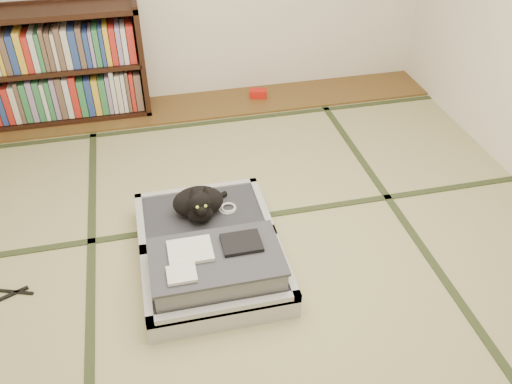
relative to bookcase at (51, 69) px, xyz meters
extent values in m
plane|color=tan|center=(1.26, -2.07, -0.45)|extent=(4.50, 4.50, 0.00)
cube|color=brown|center=(1.26, -0.07, -0.44)|extent=(4.00, 0.50, 0.02)
cube|color=#B7160E|center=(1.72, -0.04, -0.40)|extent=(0.17, 0.12, 0.07)
cube|color=#2D381E|center=(0.26, -2.07, -0.45)|extent=(0.05, 4.50, 0.01)
cube|color=#2D381E|center=(2.26, -2.07, -0.45)|extent=(0.05, 4.50, 0.01)
cube|color=#2D381E|center=(1.26, -1.67, -0.45)|extent=(4.00, 0.05, 0.01)
cube|color=#2D381E|center=(1.26, -0.37, -0.45)|extent=(4.00, 0.05, 0.01)
cube|color=black|center=(0.73, 0.00, 0.02)|extent=(0.04, 0.34, 0.97)
cube|color=black|center=(0.00, 0.00, -0.42)|extent=(1.51, 0.34, 0.04)
cube|color=black|center=(0.00, 0.00, 0.46)|extent=(1.51, 0.34, 0.04)
cube|color=black|center=(0.00, 0.00, 0.02)|extent=(1.44, 0.34, 0.03)
cube|color=black|center=(0.00, 0.16, 0.02)|extent=(1.51, 0.02, 0.97)
cube|color=gray|center=(0.00, -0.02, -0.20)|extent=(1.35, 0.24, 0.41)
cube|color=gray|center=(0.00, -0.02, 0.21)|extent=(1.35, 0.24, 0.37)
cube|color=#B3B2B7|center=(0.96, -2.27, -0.38)|extent=(0.81, 0.54, 0.14)
cube|color=#2B2A31|center=(0.96, -2.27, -0.34)|extent=(0.72, 0.45, 0.11)
cube|color=#B3B2B7|center=(0.96, -2.52, -0.31)|extent=(0.81, 0.04, 0.05)
cube|color=#B3B2B7|center=(0.96, -2.02, -0.31)|extent=(0.81, 0.04, 0.05)
cube|color=#B3B2B7|center=(0.58, -2.27, -0.31)|extent=(0.04, 0.54, 0.05)
cube|color=#B3B2B7|center=(1.34, -2.27, -0.31)|extent=(0.04, 0.54, 0.05)
cube|color=#B3B2B7|center=(0.96, -1.73, -0.38)|extent=(0.81, 0.54, 0.14)
cube|color=#2B2A31|center=(0.96, -1.73, -0.34)|extent=(0.72, 0.45, 0.11)
cube|color=#B3B2B7|center=(0.96, -1.98, -0.31)|extent=(0.81, 0.04, 0.05)
cube|color=#B3B2B7|center=(0.96, -1.48, -0.31)|extent=(0.81, 0.04, 0.05)
cube|color=#B3B2B7|center=(0.58, -1.73, -0.31)|extent=(0.04, 0.54, 0.05)
cube|color=#B3B2B7|center=(1.34, -1.73, -0.31)|extent=(0.04, 0.54, 0.05)
cylinder|color=black|center=(0.96, -2.00, -0.30)|extent=(0.73, 0.03, 0.03)
cube|color=gray|center=(0.96, -2.27, -0.25)|extent=(0.69, 0.42, 0.14)
cube|color=#38383F|center=(0.96, -2.27, -0.17)|extent=(0.71, 0.44, 0.02)
cube|color=silver|center=(0.83, -2.22, -0.14)|extent=(0.24, 0.19, 0.02)
cube|color=black|center=(1.11, -2.22, -0.14)|extent=(0.22, 0.17, 0.02)
cube|color=silver|center=(0.77, -2.38, -0.14)|extent=(0.15, 0.13, 0.02)
cube|color=white|center=(0.72, -2.53, -0.37)|extent=(0.06, 0.01, 0.05)
cube|color=white|center=(0.85, -2.53, -0.39)|extent=(0.05, 0.01, 0.04)
cube|color=orange|center=(1.23, -2.53, -0.37)|extent=(0.05, 0.01, 0.04)
cube|color=#197F33|center=(1.16, -2.53, -0.35)|extent=(0.04, 0.01, 0.03)
ellipsoid|color=black|center=(0.94, -1.74, -0.20)|extent=(0.31, 0.20, 0.19)
ellipsoid|color=black|center=(0.94, -1.83, -0.22)|extent=(0.15, 0.11, 0.11)
ellipsoid|color=black|center=(0.94, -1.86, -0.10)|extent=(0.13, 0.12, 0.13)
sphere|color=black|center=(0.94, -1.91, -0.12)|extent=(0.06, 0.06, 0.06)
cone|color=black|center=(0.90, -1.84, -0.04)|extent=(0.05, 0.06, 0.06)
cone|color=black|center=(0.98, -1.84, -0.04)|extent=(0.05, 0.06, 0.06)
sphere|color=#A5BF33|center=(0.92, -1.92, -0.10)|extent=(0.02, 0.02, 0.02)
sphere|color=#A5BF33|center=(0.96, -1.92, -0.10)|extent=(0.02, 0.02, 0.02)
cylinder|color=black|center=(1.05, -1.64, -0.27)|extent=(0.19, 0.11, 0.03)
torus|color=white|center=(1.12, -1.73, -0.29)|extent=(0.11, 0.11, 0.02)
torus|color=white|center=(1.13, -1.74, -0.28)|extent=(0.09, 0.09, 0.01)
cube|color=black|center=(-0.16, -2.01, -0.44)|extent=(0.21, 0.09, 0.01)
camera|label=1|loc=(0.70, -4.35, 1.86)|focal=38.00mm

